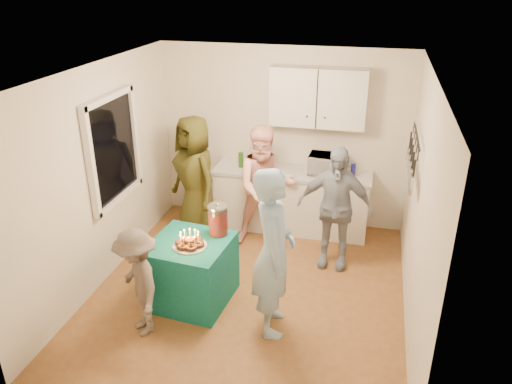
% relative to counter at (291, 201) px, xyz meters
% --- Properties ---
extents(floor, '(4.00, 4.00, 0.00)m').
position_rel_counter_xyz_m(floor, '(-0.20, -1.70, -0.43)').
color(floor, brown).
rests_on(floor, ground).
extents(ceiling, '(4.00, 4.00, 0.00)m').
position_rel_counter_xyz_m(ceiling, '(-0.20, -1.70, 2.17)').
color(ceiling, white).
rests_on(ceiling, floor).
extents(back_wall, '(3.60, 3.60, 0.00)m').
position_rel_counter_xyz_m(back_wall, '(-0.20, 0.30, 0.87)').
color(back_wall, silver).
rests_on(back_wall, floor).
extents(left_wall, '(4.00, 4.00, 0.00)m').
position_rel_counter_xyz_m(left_wall, '(-2.00, -1.70, 0.87)').
color(left_wall, silver).
rests_on(left_wall, floor).
extents(right_wall, '(4.00, 4.00, 0.00)m').
position_rel_counter_xyz_m(right_wall, '(1.60, -1.70, 0.87)').
color(right_wall, silver).
rests_on(right_wall, floor).
extents(window_night, '(0.04, 1.00, 1.20)m').
position_rel_counter_xyz_m(window_night, '(-1.97, -1.40, 1.12)').
color(window_night, black).
rests_on(window_night, left_wall).
extents(counter, '(2.20, 0.58, 0.86)m').
position_rel_counter_xyz_m(counter, '(0.00, 0.00, 0.00)').
color(counter, white).
rests_on(counter, floor).
extents(countertop, '(2.24, 0.62, 0.05)m').
position_rel_counter_xyz_m(countertop, '(0.00, -0.00, 0.46)').
color(countertop, beige).
rests_on(countertop, counter).
extents(upper_cabinet, '(1.30, 0.30, 0.80)m').
position_rel_counter_xyz_m(upper_cabinet, '(0.30, 0.15, 1.52)').
color(upper_cabinet, white).
rests_on(upper_cabinet, back_wall).
extents(pot_rack, '(0.12, 1.00, 0.60)m').
position_rel_counter_xyz_m(pot_rack, '(1.52, -1.00, 1.17)').
color(pot_rack, black).
rests_on(pot_rack, right_wall).
extents(microwave, '(0.52, 0.37, 0.28)m').
position_rel_counter_xyz_m(microwave, '(0.49, 0.00, 0.62)').
color(microwave, white).
rests_on(microwave, countertop).
extents(party_table, '(0.93, 0.93, 0.76)m').
position_rel_counter_xyz_m(party_table, '(-0.80, -2.01, -0.05)').
color(party_table, '#0F665D').
rests_on(party_table, floor).
extents(donut_cake, '(0.38, 0.38, 0.18)m').
position_rel_counter_xyz_m(donut_cake, '(-0.77, -2.09, 0.42)').
color(donut_cake, '#381C0C').
rests_on(donut_cake, party_table).
extents(punch_jar, '(0.22, 0.22, 0.34)m').
position_rel_counter_xyz_m(punch_jar, '(-0.55, -1.75, 0.50)').
color(punch_jar, red).
rests_on(punch_jar, party_table).
extents(man_birthday, '(0.57, 0.75, 1.84)m').
position_rel_counter_xyz_m(man_birthday, '(0.20, -2.26, 0.49)').
color(man_birthday, '#9ABFE0').
rests_on(man_birthday, floor).
extents(woman_back_left, '(1.03, 0.97, 1.77)m').
position_rel_counter_xyz_m(woman_back_left, '(-1.28, -0.50, 0.45)').
color(woman_back_left, brown).
rests_on(woman_back_left, floor).
extents(woman_back_center, '(0.99, 0.89, 1.68)m').
position_rel_counter_xyz_m(woman_back_center, '(-0.29, -0.48, 0.41)').
color(woman_back_center, '#FB8983').
rests_on(woman_back_center, floor).
extents(woman_back_right, '(0.97, 0.43, 1.62)m').
position_rel_counter_xyz_m(woman_back_right, '(0.69, -0.85, 0.38)').
color(woman_back_right, '#112039').
rests_on(woman_back_right, floor).
extents(child_near_left, '(0.85, 0.88, 1.20)m').
position_rel_counter_xyz_m(child_near_left, '(-1.13, -2.65, 0.17)').
color(child_near_left, '#584D47').
rests_on(child_near_left, floor).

